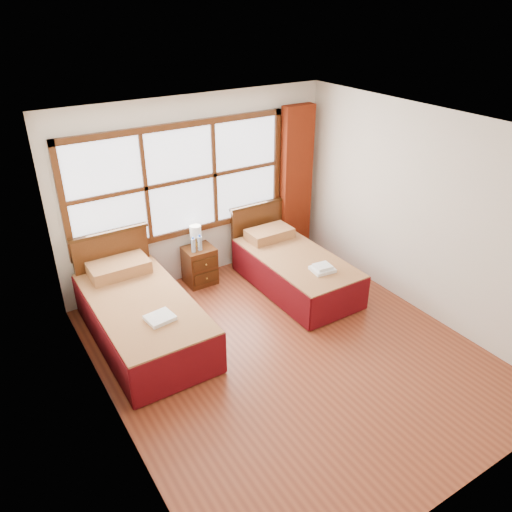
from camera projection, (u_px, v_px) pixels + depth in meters
floor at (289, 353)px, 5.84m from camera, size 4.50×4.50×0.00m
ceiling at (298, 131)px, 4.61m from camera, size 4.50×4.50×0.00m
wall_back at (197, 191)px, 6.90m from camera, size 4.00×0.00×4.00m
wall_left at (105, 313)px, 4.28m from camera, size 0.00×4.50×4.50m
wall_right at (424, 214)px, 6.17m from camera, size 0.00×4.50×4.50m
window at (181, 181)px, 6.66m from camera, size 3.16×0.06×1.56m
curtain at (296, 182)px, 7.62m from camera, size 0.50×0.16×2.30m
bed_left at (141, 315)px, 5.95m from camera, size 1.08×2.10×1.05m
bed_right at (293, 268)px, 7.03m from camera, size 0.98×2.00×0.95m
nightstand at (200, 265)px, 7.12m from camera, size 0.42×0.41×0.55m
towels_left at (160, 318)px, 5.45m from camera, size 0.32×0.29×0.05m
towels_right at (322, 268)px, 6.51m from camera, size 0.31×0.28×0.08m
lamp at (195, 232)px, 6.96m from camera, size 0.16×0.16×0.31m
bottle_near at (193, 245)px, 6.85m from camera, size 0.06×0.06×0.22m
bottle_far at (200, 243)px, 6.90m from camera, size 0.06×0.06×0.23m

